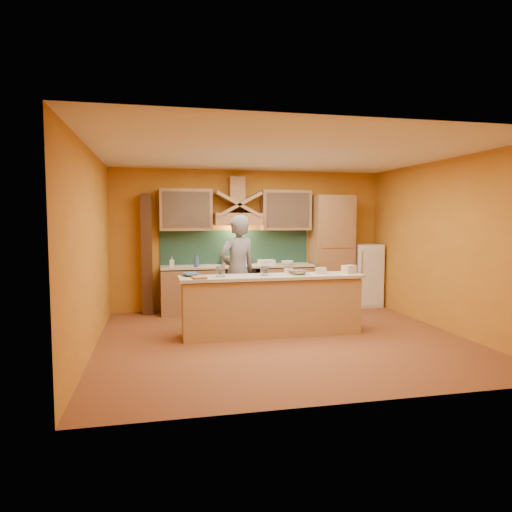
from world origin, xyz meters
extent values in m
cube|color=brown|center=(0.00, 0.00, 0.00)|extent=(5.50, 5.00, 0.01)
cube|color=white|center=(0.00, 0.00, 2.80)|extent=(5.50, 5.00, 0.01)
cube|color=orange|center=(0.00, 2.50, 1.40)|extent=(5.50, 0.02, 2.80)
cube|color=orange|center=(0.00, -2.50, 1.40)|extent=(5.50, 0.02, 2.80)
cube|color=orange|center=(-2.75, 0.00, 1.40)|extent=(0.02, 5.00, 2.80)
cube|color=orange|center=(2.75, 0.00, 1.40)|extent=(0.02, 5.00, 2.80)
cube|color=#9D7048|center=(-1.25, 2.20, 0.43)|extent=(1.10, 0.60, 0.86)
cube|color=#9D7048|center=(0.65, 2.20, 0.43)|extent=(1.10, 0.60, 0.86)
cube|color=beige|center=(-0.30, 2.20, 0.90)|extent=(3.00, 0.62, 0.04)
cube|color=black|center=(-0.30, 2.20, 0.45)|extent=(0.60, 0.58, 0.90)
cube|color=#19392E|center=(-0.30, 2.48, 1.25)|extent=(3.00, 0.03, 0.70)
cube|color=#9D7048|center=(-0.30, 2.25, 1.82)|extent=(0.92, 0.50, 0.24)
cube|color=#9D7048|center=(-0.30, 2.35, 2.40)|extent=(0.30, 0.30, 0.50)
cube|color=#9D7048|center=(-1.30, 2.33, 2.00)|extent=(1.00, 0.35, 0.80)
cube|color=#9D7048|center=(0.70, 2.33, 2.00)|extent=(1.00, 0.35, 0.80)
cube|color=#9D7048|center=(1.65, 2.20, 1.15)|extent=(0.80, 0.60, 2.30)
cube|color=white|center=(2.40, 2.20, 0.65)|extent=(0.58, 0.60, 1.30)
cube|color=#472816|center=(-2.05, 2.35, 1.15)|extent=(0.20, 0.30, 2.30)
cube|color=tan|center=(-0.10, 0.30, 0.44)|extent=(2.80, 0.55, 0.88)
cube|color=beige|center=(-0.10, 0.30, 0.92)|extent=(2.90, 0.62, 0.05)
imported|color=slate|center=(-0.53, 0.98, 0.95)|extent=(0.81, 0.67, 1.89)
cylinder|color=silver|center=(-0.50, 2.21, 0.98)|extent=(0.26, 0.26, 0.16)
cylinder|color=silver|center=(-0.27, 2.32, 0.97)|extent=(0.28, 0.28, 0.15)
imported|color=silver|center=(-1.58, 2.20, 1.01)|extent=(0.09, 0.09, 0.18)
imported|color=#34518F|center=(-1.14, 2.01, 1.05)|extent=(0.10, 0.10, 0.27)
imported|color=silver|center=(0.67, 2.07, 0.96)|extent=(0.30, 0.30, 0.07)
cube|color=white|center=(0.24, 2.04, 0.97)|extent=(0.31, 0.26, 0.11)
imported|color=#A85A3C|center=(-1.35, 0.16, 0.96)|extent=(0.23, 0.29, 0.03)
imported|color=#3A5981|center=(-1.46, 0.46, 0.98)|extent=(0.28, 0.34, 0.02)
cylinder|color=silver|center=(-0.91, 0.30, 1.02)|extent=(0.16, 0.16, 0.15)
cylinder|color=silver|center=(-0.21, 0.32, 1.01)|extent=(0.17, 0.17, 0.14)
cube|color=white|center=(0.21, 0.43, 0.99)|extent=(0.13, 0.13, 0.10)
imported|color=silver|center=(0.32, 0.29, 0.98)|extent=(0.34, 0.34, 0.07)
cube|color=beige|center=(0.19, 0.30, 0.95)|extent=(0.28, 0.24, 0.02)
cube|color=beige|center=(1.19, 0.29, 1.01)|extent=(0.24, 0.22, 0.13)
cube|color=beige|center=(0.74, 0.35, 0.99)|extent=(0.18, 0.15, 0.10)
camera|label=1|loc=(-1.86, -6.60, 1.84)|focal=32.00mm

